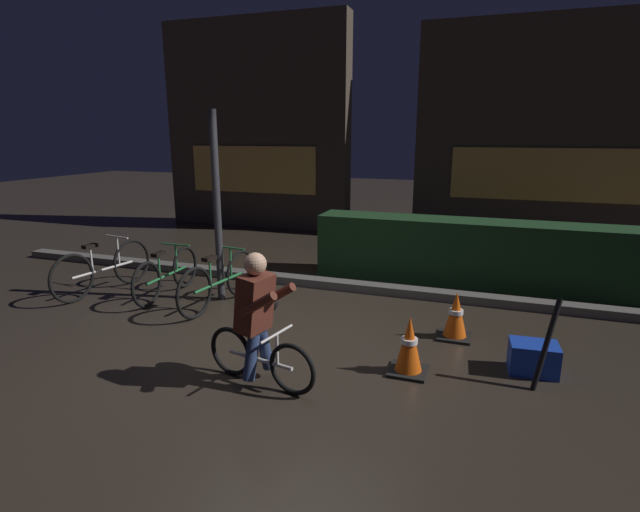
# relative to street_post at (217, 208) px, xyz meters

# --- Properties ---
(ground_plane) EXTENTS (40.00, 40.00, 0.00)m
(ground_plane) POSITION_rel_street_post_xyz_m (1.47, -1.20, -1.27)
(ground_plane) COLOR #2D261E
(sidewalk_curb) EXTENTS (12.00, 0.24, 0.12)m
(sidewalk_curb) POSITION_rel_street_post_xyz_m (1.47, 1.00, -1.21)
(sidewalk_curb) COLOR #56544F
(sidewalk_curb) RESTS_ON ground
(hedge_row) EXTENTS (4.80, 0.70, 0.98)m
(hedge_row) POSITION_rel_street_post_xyz_m (3.27, 1.90, -0.78)
(hedge_row) COLOR #19381C
(hedge_row) RESTS_ON ground
(storefront_left) EXTENTS (4.61, 0.54, 4.84)m
(storefront_left) POSITION_rel_street_post_xyz_m (-2.03, 5.30, 1.14)
(storefront_left) COLOR #42382D
(storefront_left) RESTS_ON ground
(storefront_right) EXTENTS (5.57, 0.54, 4.59)m
(storefront_right) POSITION_rel_street_post_xyz_m (4.51, 6.00, 1.01)
(storefront_right) COLOR #42382D
(storefront_right) RESTS_ON ground
(street_post) EXTENTS (0.10, 0.10, 2.55)m
(street_post) POSITION_rel_street_post_xyz_m (0.00, 0.00, 0.00)
(street_post) COLOR #2D2D33
(street_post) RESTS_ON ground
(parked_bike_leftmost) EXTENTS (0.46, 1.69, 0.78)m
(parked_bike_leftmost) POSITION_rel_street_post_xyz_m (-1.75, -0.29, -0.92)
(parked_bike_leftmost) COLOR black
(parked_bike_leftmost) RESTS_ON ground
(parked_bike_left_mid) EXTENTS (0.46, 1.54, 0.71)m
(parked_bike_left_mid) POSITION_rel_street_post_xyz_m (-0.78, -0.15, -0.95)
(parked_bike_left_mid) COLOR black
(parked_bike_left_mid) RESTS_ON ground
(parked_bike_center_left) EXTENTS (0.46, 1.64, 0.76)m
(parked_bike_center_left) POSITION_rel_street_post_xyz_m (0.13, -0.26, -0.93)
(parked_bike_center_left) COLOR black
(parked_bike_center_left) RESTS_ON ground
(traffic_cone_near) EXTENTS (0.36, 0.36, 0.57)m
(traffic_cone_near) POSITION_rel_street_post_xyz_m (2.82, -1.30, -1.00)
(traffic_cone_near) COLOR black
(traffic_cone_near) RESTS_ON ground
(traffic_cone_far) EXTENTS (0.36, 0.36, 0.54)m
(traffic_cone_far) POSITION_rel_street_post_xyz_m (3.17, -0.30, -1.01)
(traffic_cone_far) COLOR black
(traffic_cone_far) RESTS_ON ground
(blue_crate) EXTENTS (0.46, 0.35, 0.30)m
(blue_crate) POSITION_rel_street_post_xyz_m (3.95, -0.90, -1.12)
(blue_crate) COLOR #193DB7
(blue_crate) RESTS_ON ground
(cyclist) EXTENTS (1.17, 0.59, 1.25)m
(cyclist) POSITION_rel_street_post_xyz_m (1.55, -1.95, -0.65)
(cyclist) COLOR black
(cyclist) RESTS_ON ground
(closed_umbrella) EXTENTS (0.23, 0.28, 0.82)m
(closed_umbrella) POSITION_rel_street_post_xyz_m (4.02, -1.15, -0.86)
(closed_umbrella) COLOR black
(closed_umbrella) RESTS_ON ground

